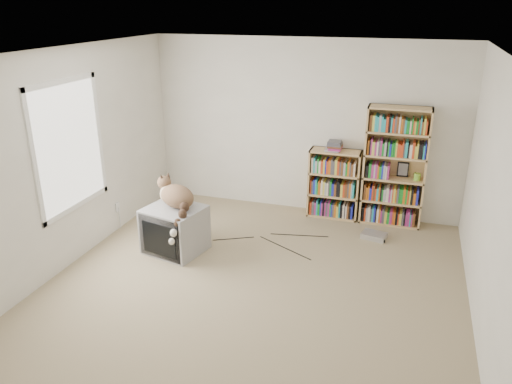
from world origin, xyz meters
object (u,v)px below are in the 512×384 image
(crt_tv, at_px, (175,229))
(bookcase_tall, at_px, (394,169))
(bookcase_short, at_px, (334,186))
(dvd_player, at_px, (374,236))
(cat, at_px, (176,201))

(crt_tv, bearing_deg, bookcase_tall, 46.42)
(bookcase_short, bearing_deg, dvd_player, -41.82)
(crt_tv, bearing_deg, dvd_player, 37.61)
(crt_tv, relative_size, dvd_player, 2.49)
(cat, relative_size, bookcase_tall, 0.47)
(cat, xyz_separation_m, bookcase_short, (1.65, 1.71, -0.22))
(crt_tv, relative_size, cat, 0.99)
(dvd_player, bearing_deg, bookcase_tall, 86.84)
(bookcase_short, bearing_deg, crt_tv, -135.06)
(crt_tv, height_order, cat, cat)
(cat, height_order, dvd_player, cat)
(cat, xyz_separation_m, dvd_player, (2.31, 1.12, -0.65))
(crt_tv, xyz_separation_m, bookcase_short, (1.70, 1.69, 0.18))
(cat, bearing_deg, dvd_player, 53.67)
(bookcase_tall, bearing_deg, dvd_player, -104.86)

